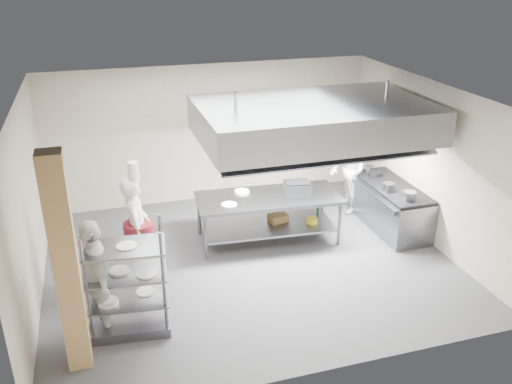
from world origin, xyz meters
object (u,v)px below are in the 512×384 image
object	(u,v)px
cooking_range	(390,207)
chef_line	(348,171)
island	(268,218)
griddle	(297,189)
pass_rack	(127,280)
chef_head	(137,229)
stockpot	(388,187)
chef_plating	(95,278)

from	to	relation	value
cooking_range	chef_line	world-z (taller)	chef_line
island	chef_line	bearing A→B (deg)	25.54
griddle	chef_line	bearing A→B (deg)	40.00
pass_rack	griddle	xyz separation A→B (m)	(3.30, 1.96, 0.19)
island	pass_rack	xyz separation A→B (m)	(-2.76, -2.03, 0.39)
chef_head	cooking_range	bearing A→B (deg)	-78.04
chef_head	stockpot	world-z (taller)	chef_head
cooking_range	chef_head	size ratio (longest dim) A/B	1.10
island	chef_head	bearing A→B (deg)	-161.24
chef_head	chef_line	bearing A→B (deg)	-65.77
stockpot	island	bearing A→B (deg)	170.25
chef_line	chef_plating	size ratio (longest dim) A/B	1.02
cooking_range	stockpot	xyz separation A→B (m)	(-0.21, -0.22, 0.56)
pass_rack	chef_head	world-z (taller)	chef_head
chef_head	griddle	bearing A→B (deg)	-72.78
chef_head	chef_plating	bearing A→B (deg)	158.58
cooking_range	griddle	world-z (taller)	griddle
chef_plating	cooking_range	bearing A→B (deg)	94.27
griddle	stockpot	distance (m)	1.78
pass_rack	chef_head	xyz separation A→B (m)	(0.28, 1.40, 0.07)
island	chef_line	distance (m)	2.20
island	chef_line	world-z (taller)	chef_line
chef_head	chef_plating	xyz separation A→B (m)	(-0.70, -1.31, -0.01)
pass_rack	chef_plating	bearing A→B (deg)	175.10
chef_line	chef_plating	bearing A→B (deg)	-55.61
cooking_range	griddle	distance (m)	2.06
island	stockpot	size ratio (longest dim) A/B	11.83
pass_rack	cooking_range	world-z (taller)	pass_rack
pass_rack	chef_plating	size ratio (longest dim) A/B	0.94
griddle	island	bearing A→B (deg)	-178.45
pass_rack	griddle	size ratio (longest dim) A/B	3.47
cooking_range	chef_line	bearing A→B (deg)	117.50
stockpot	cooking_range	bearing A→B (deg)	45.48
cooking_range	griddle	bearing A→B (deg)	177.07
chef_plating	griddle	xyz separation A→B (m)	(3.72, 1.87, 0.13)
island	griddle	xyz separation A→B (m)	(0.54, -0.08, 0.57)
pass_rack	chef_line	world-z (taller)	chef_line
chef_plating	stockpot	xyz separation A→B (m)	(5.47, 1.56, 0.08)
pass_rack	stockpot	distance (m)	5.31
chef_line	island	bearing A→B (deg)	-62.15
island	cooking_range	xyz separation A→B (m)	(2.50, -0.18, -0.04)
pass_rack	chef_head	size ratio (longest dim) A/B	0.92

